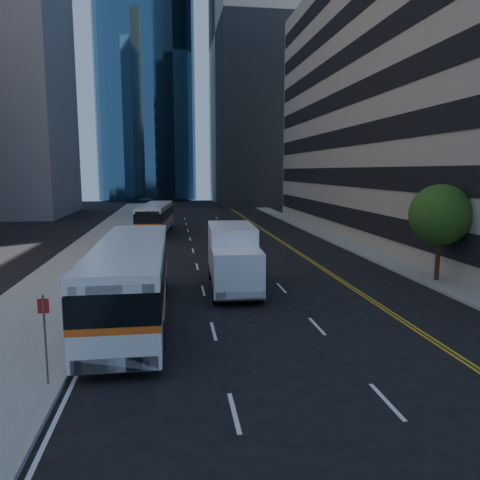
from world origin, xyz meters
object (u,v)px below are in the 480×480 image
(street_tree, at_px, (440,215))
(box_truck, at_px, (233,256))
(bus_front, at_px, (132,278))
(bus_rear, at_px, (156,217))

(street_tree, relative_size, box_truck, 0.76)
(bus_front, relative_size, box_truck, 1.81)
(bus_front, xyz_separation_m, box_truck, (4.63, 4.21, -0.03))
(bus_front, height_order, box_truck, box_truck)
(street_tree, bearing_deg, box_truck, 178.95)
(street_tree, xyz_separation_m, bus_front, (-15.60, -4.01, -1.94))
(bus_front, xyz_separation_m, bus_rear, (-0.00, 26.54, -0.19))
(street_tree, xyz_separation_m, bus_rear, (-15.60, 22.54, -2.13))
(street_tree, height_order, bus_front, street_tree)
(street_tree, bearing_deg, bus_rear, 124.69)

